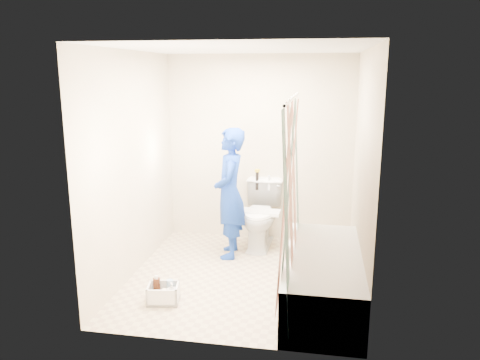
% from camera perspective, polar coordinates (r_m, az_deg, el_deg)
% --- Properties ---
extents(floor, '(2.60, 2.60, 0.00)m').
position_cam_1_polar(floor, '(5.19, 0.35, -11.75)').
color(floor, tan).
rests_on(floor, ground).
extents(ceiling, '(2.40, 2.60, 0.02)m').
position_cam_1_polar(ceiling, '(4.72, 0.39, 15.74)').
color(ceiling, silver).
rests_on(ceiling, wall_back).
extents(wall_back, '(2.40, 0.02, 2.40)m').
position_cam_1_polar(wall_back, '(6.08, 2.41, 3.79)').
color(wall_back, tan).
rests_on(wall_back, ground).
extents(wall_front, '(2.40, 0.02, 2.40)m').
position_cam_1_polar(wall_front, '(3.57, -3.10, -2.88)').
color(wall_front, tan).
rests_on(wall_front, ground).
extents(wall_left, '(0.02, 2.60, 2.40)m').
position_cam_1_polar(wall_left, '(5.15, -12.93, 1.76)').
color(wall_left, tan).
rests_on(wall_left, ground).
extents(wall_right, '(0.02, 2.60, 2.40)m').
position_cam_1_polar(wall_right, '(4.77, 14.74, 0.77)').
color(wall_right, tan).
rests_on(wall_right, ground).
extents(bathtub, '(0.70, 1.75, 0.50)m').
position_cam_1_polar(bathtub, '(4.64, 10.08, -11.51)').
color(bathtub, silver).
rests_on(bathtub, ground).
extents(curtain_rod, '(0.02, 1.90, 0.02)m').
position_cam_1_polar(curtain_rod, '(4.24, 6.46, 9.87)').
color(curtain_rod, silver).
rests_on(curtain_rod, wall_back).
extents(shower_curtain, '(0.06, 1.75, 1.80)m').
position_cam_1_polar(shower_curtain, '(4.39, 6.15, -2.35)').
color(shower_curtain, white).
rests_on(shower_curtain, curtain_rod).
extents(toilet, '(0.50, 0.84, 0.84)m').
position_cam_1_polar(toilet, '(5.93, 2.56, -4.22)').
color(toilet, white).
rests_on(toilet, ground).
extents(tank_lid, '(0.52, 0.24, 0.04)m').
position_cam_1_polar(tank_lid, '(5.78, 2.35, -3.92)').
color(tank_lid, white).
rests_on(tank_lid, toilet).
extents(tank_internals, '(0.21, 0.07, 0.27)m').
position_cam_1_polar(tank_internals, '(6.04, 2.49, 0.10)').
color(tank_internals, black).
rests_on(tank_internals, toilet).
extents(plumber, '(0.44, 0.61, 1.55)m').
position_cam_1_polar(plumber, '(5.53, -1.25, -1.64)').
color(plumber, '#1027A0').
rests_on(plumber, ground).
extents(cleaning_caddy, '(0.33, 0.28, 0.23)m').
position_cam_1_polar(cleaning_caddy, '(4.71, -9.21, -13.56)').
color(cleaning_caddy, silver).
rests_on(cleaning_caddy, ground).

